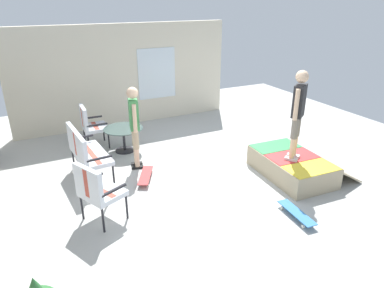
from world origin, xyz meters
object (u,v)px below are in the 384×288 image
patio_bench (84,149)px  skateboard_by_bench (146,176)px  skate_ramp (292,166)px  skateboard_spare (297,213)px  patio_chair_by_wall (96,189)px  person_skater (298,109)px  patio_table (124,135)px  patio_chair_near_house (90,123)px  person_watching (134,122)px

patio_bench → skateboard_by_bench: 1.29m
skate_ramp → skateboard_spare: size_ratio=2.15×
skate_ramp → patio_bench: (1.75, 3.72, 0.40)m
skate_ramp → patio_chair_by_wall: (0.15, 3.85, 0.40)m
skateboard_by_bench → skateboard_spare: size_ratio=0.98×
patio_chair_by_wall → person_skater: person_skater is taller
patio_bench → skateboard_by_bench: size_ratio=1.61×
patio_bench → patio_table: 1.42m
patio_chair_near_house → skateboard_by_bench: 2.27m
patio_chair_near_house → patio_chair_by_wall: bearing=170.2°
patio_chair_near_house → skateboard_by_bench: size_ratio=1.27×
patio_bench → person_skater: size_ratio=0.75×
patio_chair_by_wall → patio_table: 2.81m
patio_chair_by_wall → person_skater: bearing=-93.5°
patio_chair_near_house → person_watching: person_watching is taller
person_watching → person_skater: bearing=-125.9°
patio_chair_near_house → skateboard_spare: bearing=-151.9°
skate_ramp → person_watching: bearing=56.5°
patio_chair_near_house → person_skater: person_skater is taller
patio_bench → person_skater: (-1.83, -3.60, 0.83)m
skate_ramp → patio_bench: 4.13m
person_watching → skateboard_spare: 3.55m
patio_bench → patio_chair_near_house: bearing=-15.1°
patio_bench → patio_chair_by_wall: bearing=175.5°
patio_chair_by_wall → skateboard_spare: bearing=-114.4°
person_skater → skateboard_spare: (-1.09, 0.82, -1.36)m
patio_chair_by_wall → patio_bench: bearing=-4.5°
patio_chair_by_wall → patio_table: bearing=-24.6°
patio_chair_by_wall → skateboard_spare: 3.24m
person_skater → patio_bench: bearing=63.0°
patio_chair_near_house → patio_table: 0.89m
skate_ramp → skateboard_spare: (-1.17, 0.93, -0.13)m
patio_chair_by_wall → patio_chair_near_house: bearing=-9.8°
patio_chair_near_house → person_watching: size_ratio=0.59×
person_watching → patio_chair_near_house: bearing=22.6°
skate_ramp → patio_chair_near_house: bearing=45.2°
patio_table → skateboard_by_bench: (-1.53, 0.03, -0.32)m
patio_bench → patio_chair_near_house: same height
patio_chair_near_house → person_skater: 4.71m
patio_chair_near_house → patio_table: size_ratio=1.13×
patio_bench → person_watching: person_watching is taller
person_watching → patio_bench: bearing=91.4°
patio_chair_near_house → person_skater: size_ratio=0.59×
patio_chair_by_wall → skateboard_by_bench: (1.01, -1.14, -0.53)m
patio_bench → patio_chair_by_wall: (-1.60, 0.13, -0.00)m
skate_ramp → skateboard_by_bench: (1.16, 2.71, -0.13)m
person_watching → skateboard_by_bench: bearing=177.5°
person_watching → skateboard_by_bench: (-0.62, 0.03, -0.93)m
patio_chair_by_wall → skateboard_by_bench: patio_chair_by_wall is taller
skate_ramp → skateboard_by_bench: skate_ramp is taller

